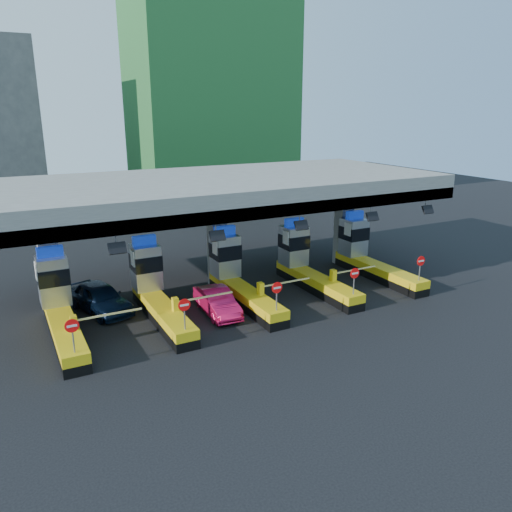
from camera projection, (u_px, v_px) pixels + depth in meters
name	position (u px, v px, depth m)	size (l,w,h in m)	color
ground	(238.00, 299.00, 30.04)	(120.00, 120.00, 0.00)	black
toll_canopy	(217.00, 191.00, 30.73)	(28.00, 12.09, 7.00)	slate
toll_lane_far_left	(59.00, 306.00, 25.42)	(4.43, 8.00, 4.16)	black
toll_lane_left	(155.00, 290.00, 27.65)	(4.43, 8.00, 4.16)	black
toll_lane_center	(236.00, 276.00, 29.88)	(4.43, 8.00, 4.16)	black
toll_lane_right	(306.00, 264.00, 32.12)	(4.43, 8.00, 4.16)	black
toll_lane_far_right	(367.00, 254.00, 34.35)	(4.43, 8.00, 4.16)	black
bg_building_scaffold	(210.00, 82.00, 58.57)	(18.00, 12.00, 28.00)	#1E5926
van	(100.00, 298.00, 28.02)	(1.97, 4.91, 1.67)	black
red_car	(217.00, 302.00, 27.77)	(1.49, 4.27, 1.41)	#C50F40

